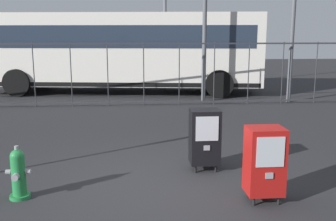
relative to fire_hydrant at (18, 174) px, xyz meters
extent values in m
plane|color=#262628|center=(1.88, 0.31, -0.35)|extent=(60.00, 60.00, 0.00)
cylinder|color=#1E7238|center=(0.00, 0.00, -0.33)|extent=(0.28, 0.28, 0.05)
cylinder|color=#1E7238|center=(0.00, 0.00, -0.03)|extent=(0.19, 0.19, 0.55)
sphere|color=#1E7238|center=(0.00, 0.00, 0.25)|extent=(0.19, 0.19, 0.19)
cylinder|color=gray|center=(0.00, 0.00, 0.37)|extent=(0.06, 0.06, 0.05)
cylinder|color=gray|center=(0.00, -0.13, 0.00)|extent=(0.09, 0.08, 0.09)
cylinder|color=gray|center=(-0.13, 0.00, 0.03)|extent=(0.07, 0.07, 0.07)
cylinder|color=gray|center=(0.13, 0.00, 0.03)|extent=(0.07, 0.07, 0.07)
cylinder|color=black|center=(2.57, 0.78, -0.29)|extent=(0.04, 0.04, 0.12)
cylinder|color=black|center=(2.90, 0.78, -0.29)|extent=(0.04, 0.04, 0.12)
cylinder|color=black|center=(2.57, 1.06, -0.29)|extent=(0.04, 0.04, 0.12)
cylinder|color=black|center=(2.90, 1.06, -0.29)|extent=(0.04, 0.04, 0.12)
cube|color=black|center=(2.73, 0.92, 0.22)|extent=(0.48, 0.40, 0.90)
cube|color=#B2B7BF|center=(2.73, 0.72, 0.40)|extent=(0.36, 0.01, 0.40)
cube|color=gray|center=(2.73, 0.72, 0.08)|extent=(0.10, 0.02, 0.08)
cylinder|color=black|center=(3.14, -0.51, -0.29)|extent=(0.04, 0.04, 0.12)
cylinder|color=black|center=(3.48, -0.51, -0.29)|extent=(0.04, 0.04, 0.12)
cylinder|color=black|center=(3.14, -0.23, -0.29)|extent=(0.04, 0.04, 0.12)
cylinder|color=black|center=(3.48, -0.23, -0.29)|extent=(0.04, 0.04, 0.12)
cube|color=#9E1411|center=(3.31, -0.37, 0.22)|extent=(0.48, 0.40, 0.90)
cube|color=#B2B7BF|center=(3.31, -0.58, 0.40)|extent=(0.36, 0.01, 0.40)
cube|color=gray|center=(3.31, -0.58, 0.08)|extent=(0.10, 0.02, 0.08)
cube|color=#2D2D33|center=(1.88, 7.01, 1.60)|extent=(18.00, 0.04, 0.05)
cube|color=#2D2D33|center=(1.88, 7.01, -0.25)|extent=(18.00, 0.04, 0.05)
cylinder|color=#2D2D33|center=(-1.50, 7.01, 0.65)|extent=(0.03, 0.03, 2.00)
cylinder|color=#2D2D33|center=(-0.37, 7.01, 0.65)|extent=(0.03, 0.03, 2.00)
cylinder|color=#2D2D33|center=(0.75, 7.01, 0.65)|extent=(0.03, 0.03, 2.00)
cylinder|color=#2D2D33|center=(1.88, 7.01, 0.65)|extent=(0.03, 0.03, 2.00)
cylinder|color=#2D2D33|center=(3.00, 7.01, 0.65)|extent=(0.03, 0.03, 2.00)
cylinder|color=#2D2D33|center=(4.13, 7.01, 0.65)|extent=(0.03, 0.03, 2.00)
cylinder|color=#2D2D33|center=(5.25, 7.01, 0.65)|extent=(0.03, 0.03, 2.00)
cylinder|color=#2D2D33|center=(6.38, 7.01, 0.65)|extent=(0.03, 0.03, 2.00)
cylinder|color=#2D2D33|center=(7.50, 7.01, 0.65)|extent=(0.03, 0.03, 2.00)
cube|color=beige|center=(1.11, 10.01, 1.32)|extent=(10.74, 3.88, 2.65)
cube|color=#1E2838|center=(1.11, 10.01, 1.80)|extent=(10.12, 3.81, 0.80)
cube|color=black|center=(1.11, 10.01, 0.10)|extent=(10.53, 3.86, 0.16)
cylinder|color=black|center=(4.58, 8.28, 0.15)|extent=(1.03, 0.41, 1.00)
cylinder|color=black|center=(4.92, 10.75, 0.15)|extent=(1.03, 0.41, 1.00)
cylinder|color=black|center=(-2.70, 9.26, 0.15)|extent=(1.03, 0.41, 1.00)
cylinder|color=black|center=(-2.37, 11.73, 0.15)|extent=(1.03, 0.41, 1.00)
camera|label=1|loc=(1.61, -5.14, 1.86)|focal=41.22mm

